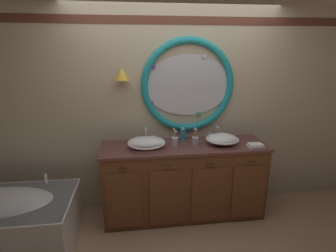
{
  "coord_description": "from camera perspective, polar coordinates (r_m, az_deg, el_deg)",
  "views": [
    {
      "loc": [
        -0.48,
        -2.59,
        2.02
      ],
      "look_at": [
        -0.11,
        0.25,
        1.17
      ],
      "focal_mm": 28.15,
      "sensor_mm": 36.0,
      "label": 1
    }
  ],
  "objects": [
    {
      "name": "ground_plane",
      "position": [
        3.32,
        2.7,
        -20.96
      ],
      "size": [
        14.0,
        14.0,
        0.0
      ],
      "primitive_type": "plane",
      "color": "tan"
    },
    {
      "name": "back_wall_assembly",
      "position": [
        3.29,
        1.45,
        4.39
      ],
      "size": [
        6.4,
        0.26,
        2.6
      ],
      "color": "beige",
      "rests_on": "ground_plane"
    },
    {
      "name": "vanity_counter",
      "position": [
        3.31,
        3.46,
        -11.59
      ],
      "size": [
        1.95,
        0.59,
        0.92
      ],
      "color": "brown",
      "rests_on": "ground_plane"
    },
    {
      "name": "sink_basin_left",
      "position": [
        3.02,
        -4.67,
        -3.64
      ],
      "size": [
        0.43,
        0.43,
        0.12
      ],
      "color": "white",
      "rests_on": "vanity_counter"
    },
    {
      "name": "sink_basin_right",
      "position": [
        3.19,
        11.66,
        -2.8
      ],
      "size": [
        0.39,
        0.39,
        0.13
      ],
      "color": "white",
      "rests_on": "vanity_counter"
    },
    {
      "name": "faucet_set_left",
      "position": [
        3.23,
        -4.87,
        -2.13
      ],
      "size": [
        0.24,
        0.15,
        0.18
      ],
      "color": "silver",
      "rests_on": "vanity_counter"
    },
    {
      "name": "faucet_set_right",
      "position": [
        3.39,
        10.47,
        -1.58
      ],
      "size": [
        0.21,
        0.12,
        0.17
      ],
      "color": "silver",
      "rests_on": "vanity_counter"
    },
    {
      "name": "toothbrush_holder_left",
      "position": [
        3.07,
        1.51,
        -3.29
      ],
      "size": [
        0.08,
        0.08,
        0.21
      ],
      "color": "silver",
      "rests_on": "vanity_counter"
    },
    {
      "name": "toothbrush_holder_right",
      "position": [
        3.12,
        5.92,
        -3.12
      ],
      "size": [
        0.08,
        0.08,
        0.21
      ],
      "color": "silver",
      "rests_on": "vanity_counter"
    },
    {
      "name": "soap_dispenser",
      "position": [
        3.24,
        3.22,
        -1.88
      ],
      "size": [
        0.06,
        0.07,
        0.18
      ],
      "color": "#388EBC",
      "rests_on": "vanity_counter"
    },
    {
      "name": "folded_hand_towel",
      "position": [
        3.2,
        18.42,
        -4.04
      ],
      "size": [
        0.17,
        0.13,
        0.04
      ],
      "color": "white",
      "rests_on": "vanity_counter"
    }
  ]
}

